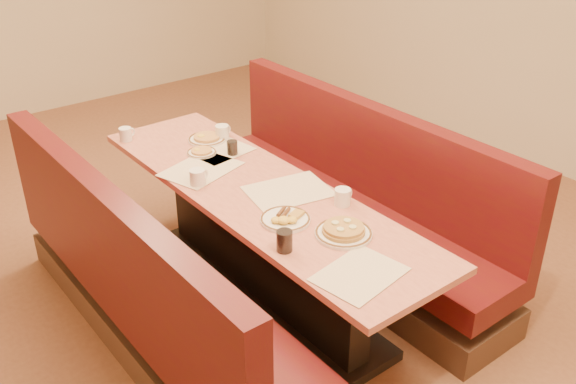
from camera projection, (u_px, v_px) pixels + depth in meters
ground at (261, 296)px, 3.99m from camera, size 8.00×8.00×0.00m
diner_table at (259, 245)px, 3.81m from camera, size 0.70×2.50×0.75m
booth_left at (148, 293)px, 3.42m from camera, size 0.55×2.50×1.05m
booth_right at (349, 209)px, 4.21m from camera, size 0.55×2.50×1.05m
placemat_near_left at (360, 274)px, 2.90m from camera, size 0.44×0.35×0.00m
placemat_near_right at (288, 191)px, 3.61m from camera, size 0.51×0.42×0.00m
placemat_far_left at (201, 169)px, 3.85m from camera, size 0.52×0.45×0.00m
placemat_far_right at (222, 151)px, 4.08m from camera, size 0.40×0.32×0.00m
pancake_plate at (344, 231)px, 3.19m from camera, size 0.29×0.29×0.06m
eggs_plate at (285, 219)px, 3.31m from camera, size 0.26×0.26×0.05m
extra_plate_mid at (207, 139)px, 4.22m from camera, size 0.25×0.25×0.05m
extra_plate_far at (202, 152)px, 4.05m from camera, size 0.19×0.19×0.04m
coffee_mug_a at (343, 197)px, 3.46m from camera, size 0.12×0.09×0.09m
coffee_mug_b at (198, 177)px, 3.66m from camera, size 0.13×0.09×0.10m
coffee_mug_c at (223, 132)px, 4.24m from camera, size 0.13×0.09×0.10m
coffee_mug_d at (126, 134)px, 4.22m from camera, size 0.12×0.08×0.09m
soda_tumbler_near at (284, 241)px, 3.06m from camera, size 0.08×0.08×0.11m
soda_tumbler_mid at (232, 148)px, 4.02m from camera, size 0.07×0.07×0.09m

